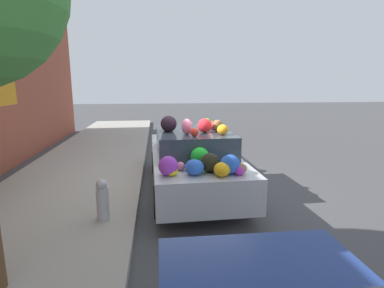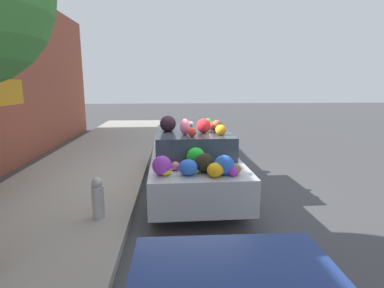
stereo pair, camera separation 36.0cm
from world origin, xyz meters
The scene contains 4 objects.
ground_plane centered at (0.00, 0.00, 0.00)m, with size 60.00×60.00×0.00m, color #424244.
sidewalk_curb centered at (0.00, 2.70, 0.07)m, with size 24.00×3.20×0.14m.
fire_hydrant centered at (-1.68, 1.63, 0.49)m, with size 0.20×0.20×0.70m.
art_car centered at (-0.09, -0.06, 0.74)m, with size 4.51×1.85×1.71m.
Camera 1 is at (-6.46, 0.71, 2.36)m, focal length 28.00 mm.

